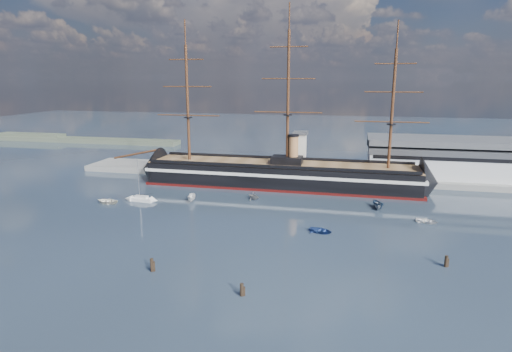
# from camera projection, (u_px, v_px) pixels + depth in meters

# --- Properties ---
(ground) EXTENTS (600.00, 600.00, 0.00)m
(ground) POSITION_uv_depth(u_px,v_px,m) (275.00, 203.00, 123.36)
(ground) COLOR #212A34
(ground) RESTS_ON ground
(quay) EXTENTS (180.00, 18.00, 2.00)m
(quay) POSITION_uv_depth(u_px,v_px,m) (320.00, 177.00, 155.49)
(quay) COLOR slate
(quay) RESTS_ON ground
(warehouse) EXTENTS (63.00, 21.00, 11.60)m
(warehouse) POSITION_uv_depth(u_px,v_px,m) (461.00, 159.00, 147.36)
(warehouse) COLOR #B7BABC
(warehouse) RESTS_ON ground
(quay_tower) EXTENTS (5.00, 5.00, 15.00)m
(quay_tower) POSITION_uv_depth(u_px,v_px,m) (300.00, 152.00, 151.93)
(quay_tower) COLOR silver
(quay_tower) RESTS_ON ground
(shoreline) EXTENTS (120.00, 10.00, 4.00)m
(shoreline) POSITION_uv_depth(u_px,v_px,m) (63.00, 139.00, 242.84)
(shoreline) COLOR #3F4C38
(shoreline) RESTS_ON ground
(warship) EXTENTS (112.95, 17.04, 53.94)m
(warship) POSITION_uv_depth(u_px,v_px,m) (276.00, 174.00, 142.22)
(warship) COLOR black
(warship) RESTS_ON ground
(sailboat) EXTENTS (7.66, 2.92, 11.97)m
(sailboat) POSITION_uv_depth(u_px,v_px,m) (141.00, 199.00, 125.29)
(sailboat) COLOR silver
(sailboat) RESTS_ON ground
(motorboat_a) EXTENTS (6.68, 3.63, 2.53)m
(motorboat_a) POSITION_uv_depth(u_px,v_px,m) (192.00, 201.00, 125.28)
(motorboat_a) COLOR white
(motorboat_a) RESTS_ON ground
(motorboat_b) EXTENTS (2.40, 3.71, 1.61)m
(motorboat_b) POSITION_uv_depth(u_px,v_px,m) (321.00, 233.00, 99.99)
(motorboat_b) COLOR navy
(motorboat_b) RESTS_ON ground
(motorboat_c) EXTENTS (5.26, 2.15, 2.07)m
(motorboat_c) POSITION_uv_depth(u_px,v_px,m) (378.00, 209.00, 117.92)
(motorboat_c) COLOR slate
(motorboat_c) RESTS_ON ground
(motorboat_d) EXTENTS (6.10, 7.18, 2.45)m
(motorboat_d) POSITION_uv_depth(u_px,v_px,m) (254.00, 199.00, 127.32)
(motorboat_d) COLOR gray
(motorboat_d) RESTS_ON ground
(motorboat_e) EXTENTS (2.36, 3.51, 1.52)m
(motorboat_e) POSITION_uv_depth(u_px,v_px,m) (427.00, 223.00, 106.76)
(motorboat_e) COLOR white
(motorboat_e) RESTS_ON ground
(motorboat_f) EXTENTS (6.12, 4.16, 2.30)m
(motorboat_f) POSITION_uv_depth(u_px,v_px,m) (378.00, 208.00, 118.97)
(motorboat_f) COLOR navy
(motorboat_f) RESTS_ON ground
(motorboat_g) EXTENTS (2.01, 4.08, 1.83)m
(motorboat_g) POSITION_uv_depth(u_px,v_px,m) (107.00, 203.00, 123.57)
(motorboat_g) COLOR white
(motorboat_g) RESTS_ON ground
(piling_near_left) EXTENTS (0.64, 0.64, 3.26)m
(piling_near_left) POSITION_uv_depth(u_px,v_px,m) (152.00, 271.00, 80.08)
(piling_near_left) COLOR black
(piling_near_left) RESTS_ON ground
(piling_near_mid) EXTENTS (0.64, 0.64, 2.91)m
(piling_near_mid) POSITION_uv_depth(u_px,v_px,m) (242.00, 296.00, 71.09)
(piling_near_mid) COLOR black
(piling_near_mid) RESTS_ON ground
(piling_far_right) EXTENTS (0.64, 0.64, 3.00)m
(piling_far_right) POSITION_uv_depth(u_px,v_px,m) (445.00, 267.00, 81.94)
(piling_far_right) COLOR black
(piling_far_right) RESTS_ON ground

